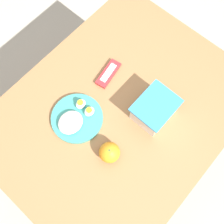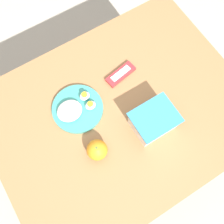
{
  "view_description": "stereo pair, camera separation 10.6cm",
  "coord_description": "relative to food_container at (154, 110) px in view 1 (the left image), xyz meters",
  "views": [
    {
      "loc": [
        0.31,
        0.23,
        1.83
      ],
      "look_at": [
        0.03,
        -0.01,
        0.79
      ],
      "focal_mm": 42.0,
      "sensor_mm": 36.0,
      "label": 1
    },
    {
      "loc": [
        0.23,
        0.3,
        1.83
      ],
      "look_at": [
        0.03,
        -0.01,
        0.79
      ],
      "focal_mm": 42.0,
      "sensor_mm": 36.0,
      "label": 2
    }
  ],
  "objects": [
    {
      "name": "orange_fruit",
      "position": [
        0.26,
        -0.02,
        -0.0
      ],
      "size": [
        0.09,
        0.09,
        0.09
      ],
      "color": "orange",
      "rests_on": "table"
    },
    {
      "name": "ground_plane",
      "position": [
        0.09,
        -0.12,
        -0.81
      ],
      "size": [
        10.0,
        10.0,
        0.0
      ],
      "primitive_type": "plane",
      "color": "#B2A899"
    },
    {
      "name": "candy_bar",
      "position": [
        -0.01,
        -0.27,
        -0.04
      ],
      "size": [
        0.15,
        0.07,
        0.02
      ],
      "color": "#B7282D",
      "rests_on": "table"
    },
    {
      "name": "table",
      "position": [
        0.09,
        -0.12,
        -0.14
      ],
      "size": [
        1.11,
        0.87,
        0.76
      ],
      "color": "#996B42",
      "rests_on": "ground_plane"
    },
    {
      "name": "rice_plate",
      "position": [
        0.24,
        -0.23,
        -0.03
      ],
      "size": [
        0.22,
        0.22,
        0.05
      ],
      "color": "teal",
      "rests_on": "table"
    },
    {
      "name": "food_container",
      "position": [
        0.0,
        0.0,
        0.0
      ],
      "size": [
        0.18,
        0.14,
        0.11
      ],
      "color": "white",
      "rests_on": "table"
    }
  ]
}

